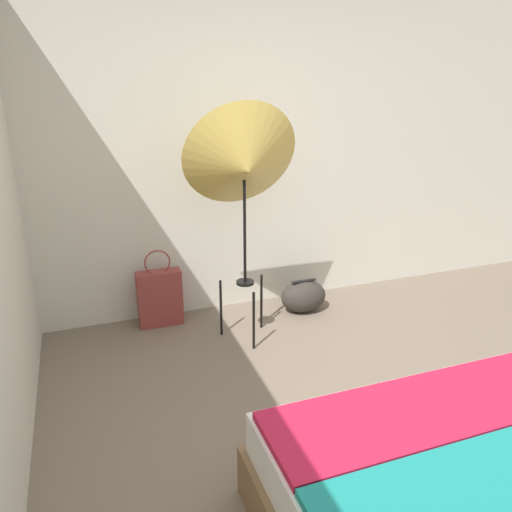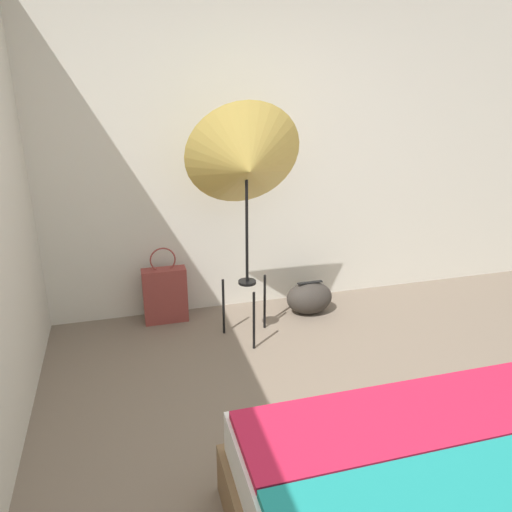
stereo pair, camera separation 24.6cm
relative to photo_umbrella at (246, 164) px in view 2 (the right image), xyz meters
The scene contains 5 objects.
ground_plane 2.13m from the photo_umbrella, 86.69° to the right, with size 14.00×14.00×0.00m, color #756656.
wall_back 0.62m from the photo_umbrella, 81.23° to the left, with size 8.00×0.05×2.60m.
photo_umbrella is the anchor object (origin of this frame).
tote_bag 1.32m from the photo_umbrella, 143.84° to the left, with size 0.35×0.13×0.65m.
duffel_bag 1.38m from the photo_umbrella, 22.79° to the left, with size 0.40×0.28×0.28m.
Camera 2 is at (-0.95, -1.71, 1.94)m, focal length 35.00 mm.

